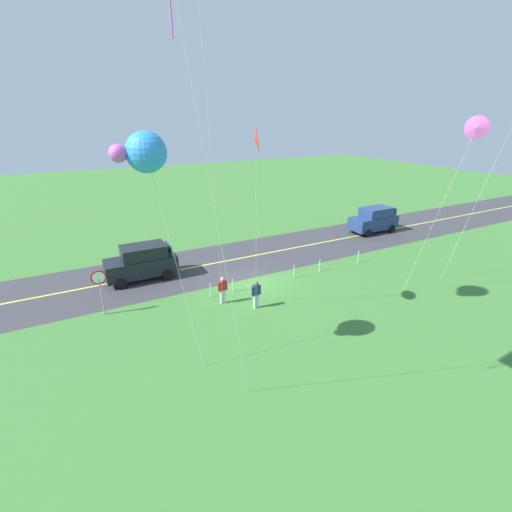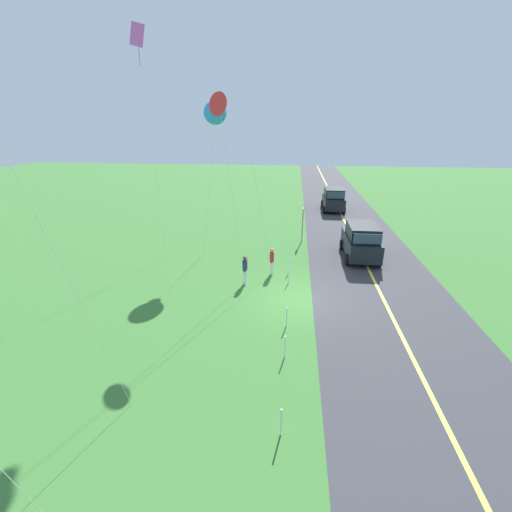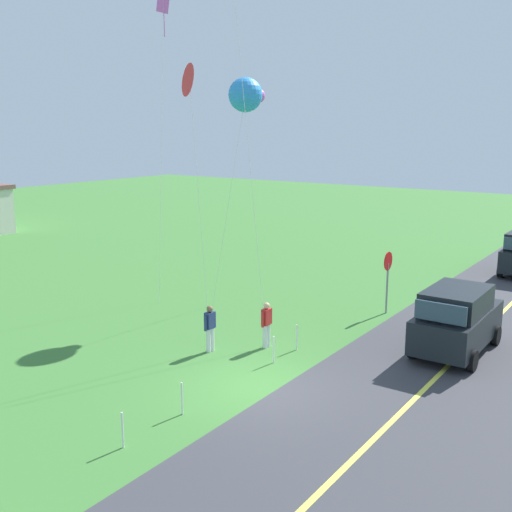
{
  "view_description": "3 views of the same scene",
  "coord_description": "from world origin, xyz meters",
  "px_view_note": "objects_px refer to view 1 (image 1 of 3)",
  "views": [
    {
      "loc": [
        9.49,
        18.34,
        9.89
      ],
      "look_at": [
        0.3,
        0.9,
        2.12
      ],
      "focal_mm": 25.01,
      "sensor_mm": 36.0,
      "label": 1
    },
    {
      "loc": [
        -15.35,
        0.59,
        8.05
      ],
      "look_at": [
        -0.04,
        2.29,
        2.18
      ],
      "focal_mm": 24.2,
      "sensor_mm": 36.0,
      "label": 2
    },
    {
      "loc": [
        -13.57,
        -9.38,
        7.4
      ],
      "look_at": [
        0.54,
        0.53,
        3.76
      ],
      "focal_mm": 42.41,
      "sensor_mm": 36.0,
      "label": 3
    }
  ],
  "objects_px": {
    "kite_pink_drift": "(477,128)",
    "person_adult_near": "(256,294)",
    "stop_sign": "(100,284)",
    "car_suv_foreground": "(142,262)",
    "kite_orange_near": "(144,152)",
    "car_parked_west_far": "(374,219)",
    "kite_red_low": "(256,140)",
    "person_adult_companion": "(223,289)"
  },
  "relations": [
    {
      "from": "person_adult_near",
      "to": "person_adult_companion",
      "type": "relative_size",
      "value": 1.0
    },
    {
      "from": "car_parked_west_far",
      "to": "kite_pink_drift",
      "type": "bearing_deg",
      "value": 62.54
    },
    {
      "from": "kite_red_low",
      "to": "kite_pink_drift",
      "type": "height_order",
      "value": "kite_pink_drift"
    },
    {
      "from": "stop_sign",
      "to": "person_adult_companion",
      "type": "relative_size",
      "value": 1.6
    },
    {
      "from": "kite_pink_drift",
      "to": "kite_orange_near",
      "type": "relative_size",
      "value": 1.05
    },
    {
      "from": "kite_red_low",
      "to": "kite_orange_near",
      "type": "bearing_deg",
      "value": 14.62
    },
    {
      "from": "stop_sign",
      "to": "car_suv_foreground",
      "type": "bearing_deg",
      "value": -127.18
    },
    {
      "from": "person_adult_companion",
      "to": "kite_orange_near",
      "type": "distance_m",
      "value": 9.74
    },
    {
      "from": "car_parked_west_far",
      "to": "car_suv_foreground",
      "type": "bearing_deg",
      "value": 1.4
    },
    {
      "from": "person_adult_near",
      "to": "stop_sign",
      "type": "bearing_deg",
      "value": -177.58
    },
    {
      "from": "person_adult_near",
      "to": "kite_orange_near",
      "type": "xyz_separation_m",
      "value": [
        5.62,
        2.54,
        7.88
      ]
    },
    {
      "from": "car_parked_west_far",
      "to": "kite_orange_near",
      "type": "xyz_separation_m",
      "value": [
        21.55,
        9.85,
        7.59
      ]
    },
    {
      "from": "car_suv_foreground",
      "to": "stop_sign",
      "type": "xyz_separation_m",
      "value": [
        2.79,
        3.68,
        0.65
      ]
    },
    {
      "from": "kite_pink_drift",
      "to": "person_adult_near",
      "type": "bearing_deg",
      "value": -21.68
    },
    {
      "from": "stop_sign",
      "to": "kite_orange_near",
      "type": "height_order",
      "value": "kite_orange_near"
    },
    {
      "from": "person_adult_near",
      "to": "kite_pink_drift",
      "type": "distance_m",
      "value": 13.74
    },
    {
      "from": "kite_orange_near",
      "to": "stop_sign",
      "type": "bearing_deg",
      "value": -71.66
    },
    {
      "from": "kite_orange_near",
      "to": "car_suv_foreground",
      "type": "bearing_deg",
      "value": -95.56
    },
    {
      "from": "stop_sign",
      "to": "person_adult_near",
      "type": "xyz_separation_m",
      "value": [
        -7.5,
        3.13,
        -0.94
      ]
    },
    {
      "from": "kite_red_low",
      "to": "person_adult_near",
      "type": "bearing_deg",
      "value": -118.5
    },
    {
      "from": "kite_pink_drift",
      "to": "car_suv_foreground",
      "type": "bearing_deg",
      "value": -36.19
    },
    {
      "from": "car_parked_west_far",
      "to": "kite_red_low",
      "type": "relative_size",
      "value": 0.46
    },
    {
      "from": "person_adult_near",
      "to": "kite_orange_near",
      "type": "relative_size",
      "value": 0.17
    },
    {
      "from": "car_suv_foreground",
      "to": "car_parked_west_far",
      "type": "relative_size",
      "value": 1.0
    },
    {
      "from": "person_adult_companion",
      "to": "kite_pink_drift",
      "type": "relative_size",
      "value": 0.16
    },
    {
      "from": "car_suv_foreground",
      "to": "car_parked_west_far",
      "type": "xyz_separation_m",
      "value": [
        -20.65,
        -0.5,
        0.0
      ]
    },
    {
      "from": "car_suv_foreground",
      "to": "person_adult_near",
      "type": "height_order",
      "value": "car_suv_foreground"
    },
    {
      "from": "car_parked_west_far",
      "to": "kite_orange_near",
      "type": "distance_m",
      "value": 24.88
    },
    {
      "from": "car_suv_foreground",
      "to": "person_adult_near",
      "type": "distance_m",
      "value": 8.28
    },
    {
      "from": "car_suv_foreground",
      "to": "stop_sign",
      "type": "height_order",
      "value": "stop_sign"
    },
    {
      "from": "car_suv_foreground",
      "to": "kite_pink_drift",
      "type": "relative_size",
      "value": 0.44
    },
    {
      "from": "car_parked_west_far",
      "to": "stop_sign",
      "type": "height_order",
      "value": "stop_sign"
    },
    {
      "from": "kite_pink_drift",
      "to": "kite_red_low",
      "type": "bearing_deg",
      "value": -14.36
    },
    {
      "from": "person_adult_near",
      "to": "person_adult_companion",
      "type": "height_order",
      "value": "same"
    },
    {
      "from": "person_adult_companion",
      "to": "kite_red_low",
      "type": "distance_m",
      "value": 8.5
    },
    {
      "from": "stop_sign",
      "to": "kite_red_low",
      "type": "height_order",
      "value": "kite_red_low"
    },
    {
      "from": "person_adult_near",
      "to": "person_adult_companion",
      "type": "xyz_separation_m",
      "value": [
        1.42,
        -1.34,
        0.0
      ]
    },
    {
      "from": "car_suv_foreground",
      "to": "kite_red_low",
      "type": "xyz_separation_m",
      "value": [
        -4.03,
        8.06,
        7.78
      ]
    },
    {
      "from": "car_parked_west_far",
      "to": "person_adult_near",
      "type": "height_order",
      "value": "car_parked_west_far"
    },
    {
      "from": "stop_sign",
      "to": "kite_pink_drift",
      "type": "xyz_separation_m",
      "value": [
        -17.56,
        7.13,
        7.53
      ]
    },
    {
      "from": "car_parked_west_far",
      "to": "stop_sign",
      "type": "relative_size",
      "value": 1.72
    },
    {
      "from": "car_parked_west_far",
      "to": "person_adult_near",
      "type": "relative_size",
      "value": 2.75
    }
  ]
}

